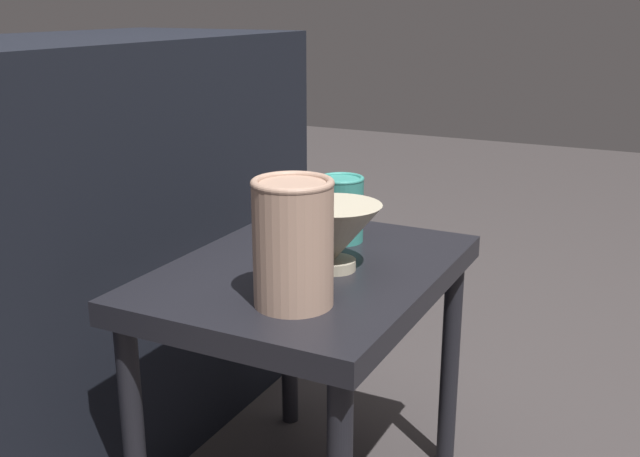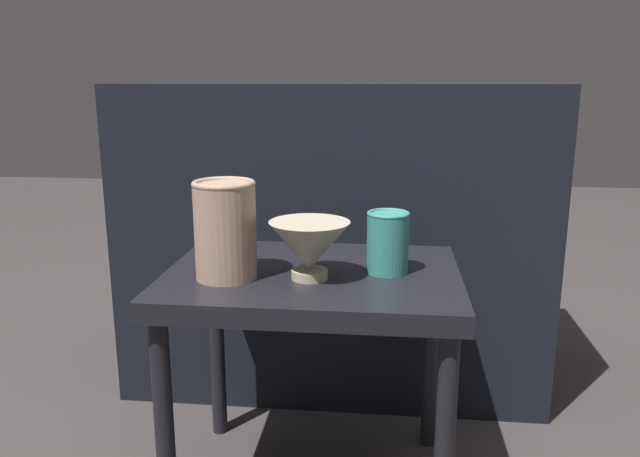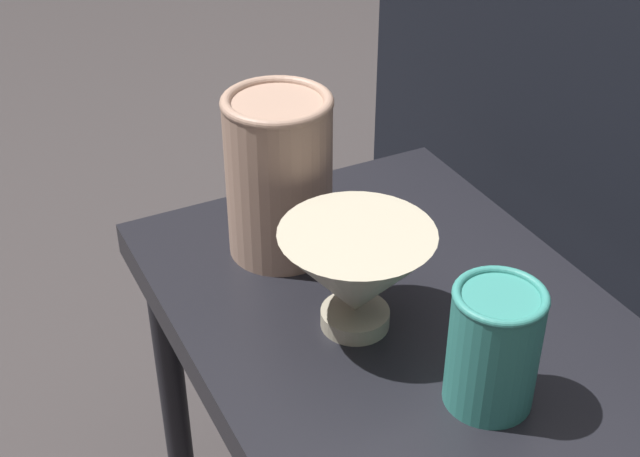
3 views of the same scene
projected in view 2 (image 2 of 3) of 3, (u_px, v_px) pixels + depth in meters
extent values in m
cube|color=black|center=(313.00, 280.00, 1.25)|extent=(0.58, 0.43, 0.04)
cylinder|color=black|center=(165.00, 431.00, 1.16)|extent=(0.04, 0.04, 0.45)
cylinder|color=black|center=(444.00, 448.00, 1.10)|extent=(0.04, 0.04, 0.45)
cylinder|color=black|center=(217.00, 348.00, 1.51)|extent=(0.04, 0.04, 0.45)
cylinder|color=black|center=(431.00, 358.00, 1.46)|extent=(0.04, 0.04, 0.45)
cube|color=black|center=(336.00, 234.00, 1.79)|extent=(1.14, 0.50, 0.85)
cylinder|color=#B2A88E|center=(311.00, 274.00, 1.20)|extent=(0.07, 0.07, 0.02)
cone|color=#B2A88E|center=(311.00, 246.00, 1.18)|extent=(0.15, 0.15, 0.09)
cylinder|color=tan|center=(225.00, 231.00, 1.18)|extent=(0.12, 0.12, 0.18)
torus|color=tan|center=(224.00, 184.00, 1.16)|extent=(0.12, 0.12, 0.01)
cylinder|color=teal|center=(388.00, 243.00, 1.22)|extent=(0.08, 0.08, 0.12)
torus|color=teal|center=(388.00, 214.00, 1.21)|extent=(0.08, 0.08, 0.01)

